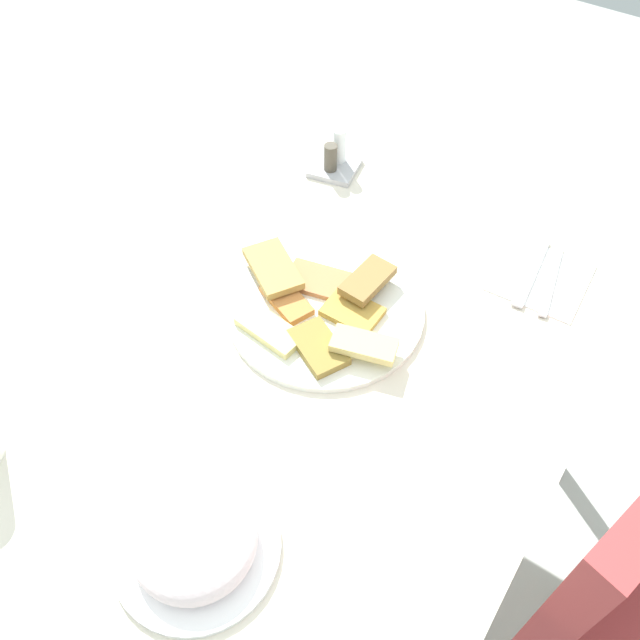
{
  "coord_description": "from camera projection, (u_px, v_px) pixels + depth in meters",
  "views": [
    {
      "loc": [
        0.52,
        0.36,
        1.58
      ],
      "look_at": [
        -0.03,
        -0.01,
        0.76
      ],
      "focal_mm": 37.23,
      "sensor_mm": 36.0,
      "label": 1
    }
  ],
  "objects": [
    {
      "name": "ground_plane",
      "position": [
        318.0,
        525.0,
        1.63
      ],
      "size": [
        6.0,
        6.0,
        0.0
      ],
      "primitive_type": "plane",
      "color": "#B2B6AF"
    },
    {
      "name": "salad_plate_greens",
      "position": [
        194.0,
        542.0,
        0.84
      ],
      "size": [
        0.22,
        0.22,
        0.07
      ],
      "color": "white",
      "rests_on": "dining_table"
    },
    {
      "name": "fork",
      "position": [
        531.0,
        272.0,
        1.16
      ],
      "size": [
        0.18,
        0.04,
        0.0
      ],
      "primitive_type": "cube",
      "rotation": [
        0.0,
        0.0,
        0.12
      ],
      "color": "silver",
      "rests_on": "paper_napkin"
    },
    {
      "name": "pide_platter",
      "position": [
        322.0,
        307.0,
        1.1
      ],
      "size": [
        0.33,
        0.34,
        0.05
      ],
      "color": "white",
      "rests_on": "dining_table"
    },
    {
      "name": "paper_napkin",
      "position": [
        540.0,
        277.0,
        1.15
      ],
      "size": [
        0.16,
        0.16,
        0.0
      ],
      "primitive_type": "cube",
      "rotation": [
        0.0,
        0.0,
        0.06
      ],
      "color": "white",
      "rests_on": "dining_table"
    },
    {
      "name": "spoon",
      "position": [
        551.0,
        280.0,
        1.14
      ],
      "size": [
        0.17,
        0.05,
        0.0
      ],
      "primitive_type": "cube",
      "rotation": [
        0.0,
        0.0,
        0.21
      ],
      "color": "silver",
      "rests_on": "paper_napkin"
    },
    {
      "name": "condiment_caddy",
      "position": [
        335.0,
        160.0,
        1.32
      ],
      "size": [
        0.11,
        0.11,
        0.08
      ],
      "color": "#B2B2B7",
      "rests_on": "dining_table"
    },
    {
      "name": "dining_table",
      "position": [
        316.0,
        375.0,
        1.12
      ],
      "size": [
        1.18,
        0.82,
        0.73
      ],
      "color": "silver",
      "rests_on": "ground_plane"
    }
  ]
}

